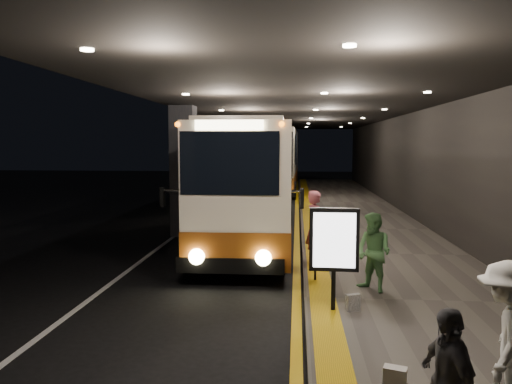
{
  "coord_description": "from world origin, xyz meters",
  "views": [
    {
      "loc": [
        2.34,
        -12.66,
        3.11
      ],
      "look_at": [
        1.13,
        2.02,
        1.7
      ],
      "focal_mm": 35.0,
      "sensor_mm": 36.0,
      "label": 1
    }
  ],
  "objects_px": {
    "passenger_boarding": "(315,227)",
    "passenger_waiting_grey": "(448,384)",
    "passenger_waiting_green": "(374,252)",
    "bag_plain": "(395,381)",
    "coach_main": "(253,187)",
    "passenger_waiting_white": "(505,337)",
    "stanchion_post": "(315,256)",
    "coach_second": "(275,163)",
    "info_sign": "(334,242)",
    "bag_polka": "(353,302)"
  },
  "relations": [
    {
      "from": "passenger_waiting_grey",
      "to": "passenger_waiting_green",
      "type": "bearing_deg",
      "value": 163.96
    },
    {
      "from": "passenger_boarding",
      "to": "passenger_waiting_white",
      "type": "bearing_deg",
      "value": 177.81
    },
    {
      "from": "coach_second",
      "to": "passenger_waiting_grey",
      "type": "relative_size",
      "value": 8.74
    },
    {
      "from": "coach_main",
      "to": "coach_second",
      "type": "relative_size",
      "value": 0.91
    },
    {
      "from": "passenger_boarding",
      "to": "passenger_waiting_green",
      "type": "bearing_deg",
      "value": -172.13
    },
    {
      "from": "coach_main",
      "to": "passenger_waiting_white",
      "type": "height_order",
      "value": "coach_main"
    },
    {
      "from": "passenger_waiting_white",
      "to": "info_sign",
      "type": "distance_m",
      "value": 3.65
    },
    {
      "from": "coach_main",
      "to": "info_sign",
      "type": "bearing_deg",
      "value": -75.2
    },
    {
      "from": "passenger_boarding",
      "to": "bag_plain",
      "type": "relative_size",
      "value": 5.47
    },
    {
      "from": "bag_polka",
      "to": "passenger_waiting_grey",
      "type": "bearing_deg",
      "value": -84.51
    },
    {
      "from": "bag_plain",
      "to": "passenger_waiting_green",
      "type": "bearing_deg",
      "value": 84.91
    },
    {
      "from": "coach_main",
      "to": "bag_plain",
      "type": "bearing_deg",
      "value": -76.93
    },
    {
      "from": "coach_second",
      "to": "bag_plain",
      "type": "height_order",
      "value": "coach_second"
    },
    {
      "from": "passenger_boarding",
      "to": "bag_polka",
      "type": "distance_m",
      "value": 3.68
    },
    {
      "from": "passenger_waiting_grey",
      "to": "passenger_waiting_white",
      "type": "bearing_deg",
      "value": 122.11
    },
    {
      "from": "passenger_waiting_green",
      "to": "info_sign",
      "type": "xyz_separation_m",
      "value": [
        -0.89,
        -1.25,
        0.45
      ]
    },
    {
      "from": "passenger_boarding",
      "to": "coach_main",
      "type": "bearing_deg",
      "value": 9.16
    },
    {
      "from": "coach_main",
      "to": "passenger_waiting_grey",
      "type": "bearing_deg",
      "value": -77.23
    },
    {
      "from": "passenger_waiting_grey",
      "to": "stanchion_post",
      "type": "xyz_separation_m",
      "value": [
        -1.0,
        6.14,
        -0.18
      ]
    },
    {
      "from": "bag_plain",
      "to": "passenger_waiting_white",
      "type": "bearing_deg",
      "value": -12.49
    },
    {
      "from": "coach_second",
      "to": "stanchion_post",
      "type": "relative_size",
      "value": 11.66
    },
    {
      "from": "passenger_boarding",
      "to": "bag_plain",
      "type": "distance_m",
      "value": 6.63
    },
    {
      "from": "passenger_waiting_grey",
      "to": "info_sign",
      "type": "height_order",
      "value": "info_sign"
    },
    {
      "from": "bag_polka",
      "to": "stanchion_post",
      "type": "xyz_separation_m",
      "value": [
        -0.6,
        1.96,
        0.4
      ]
    },
    {
      "from": "passenger_waiting_grey",
      "to": "info_sign",
      "type": "relative_size",
      "value": 0.8
    },
    {
      "from": "passenger_waiting_white",
      "to": "passenger_waiting_green",
      "type": "bearing_deg",
      "value": -145.38
    },
    {
      "from": "info_sign",
      "to": "passenger_waiting_green",
      "type": "bearing_deg",
      "value": 56.57
    },
    {
      "from": "coach_second",
      "to": "passenger_boarding",
      "type": "bearing_deg",
      "value": -83.6
    },
    {
      "from": "bag_polka",
      "to": "bag_plain",
      "type": "relative_size",
      "value": 0.91
    },
    {
      "from": "passenger_boarding",
      "to": "stanchion_post",
      "type": "height_order",
      "value": "passenger_boarding"
    },
    {
      "from": "bag_polka",
      "to": "info_sign",
      "type": "relative_size",
      "value": 0.16
    },
    {
      "from": "coach_main",
      "to": "passenger_waiting_grey",
      "type": "height_order",
      "value": "coach_main"
    },
    {
      "from": "bag_plain",
      "to": "passenger_boarding",
      "type": "bearing_deg",
      "value": 96.21
    },
    {
      "from": "passenger_waiting_green",
      "to": "passenger_waiting_grey",
      "type": "height_order",
      "value": "passenger_waiting_green"
    },
    {
      "from": "passenger_waiting_white",
      "to": "stanchion_post",
      "type": "distance_m",
      "value": 5.54
    },
    {
      "from": "coach_second",
      "to": "bag_plain",
      "type": "distance_m",
      "value": 26.39
    },
    {
      "from": "passenger_boarding",
      "to": "passenger_waiting_green",
      "type": "xyz_separation_m",
      "value": [
        1.09,
        -2.31,
        -0.11
      ]
    },
    {
      "from": "bag_plain",
      "to": "stanchion_post",
      "type": "height_order",
      "value": "stanchion_post"
    },
    {
      "from": "passenger_boarding",
      "to": "passenger_waiting_grey",
      "type": "height_order",
      "value": "passenger_boarding"
    },
    {
      "from": "passenger_waiting_grey",
      "to": "bag_polka",
      "type": "xyz_separation_m",
      "value": [
        -0.4,
        4.18,
        -0.58
      ]
    },
    {
      "from": "bag_polka",
      "to": "stanchion_post",
      "type": "distance_m",
      "value": 2.09
    },
    {
      "from": "coach_main",
      "to": "coach_second",
      "type": "xyz_separation_m",
      "value": [
        0.02,
        15.91,
        0.19
      ]
    },
    {
      "from": "passenger_waiting_green",
      "to": "bag_plain",
      "type": "xyz_separation_m",
      "value": [
        -0.38,
        -4.23,
        -0.63
      ]
    },
    {
      "from": "passenger_waiting_grey",
      "to": "stanchion_post",
      "type": "height_order",
      "value": "passenger_waiting_grey"
    },
    {
      "from": "info_sign",
      "to": "passenger_waiting_grey",
      "type": "bearing_deg",
      "value": -77.84
    },
    {
      "from": "passenger_boarding",
      "to": "bag_polka",
      "type": "xyz_separation_m",
      "value": [
        0.55,
        -3.56,
        -0.76
      ]
    },
    {
      "from": "coach_second",
      "to": "bag_plain",
      "type": "xyz_separation_m",
      "value": [
        2.57,
        -26.22,
        -1.61
      ]
    },
    {
      "from": "coach_second",
      "to": "stanchion_post",
      "type": "distance_m",
      "value": 21.38
    },
    {
      "from": "coach_second",
      "to": "passenger_waiting_green",
      "type": "distance_m",
      "value": 22.2
    },
    {
      "from": "coach_second",
      "to": "bag_plain",
      "type": "relative_size",
      "value": 38.48
    }
  ]
}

